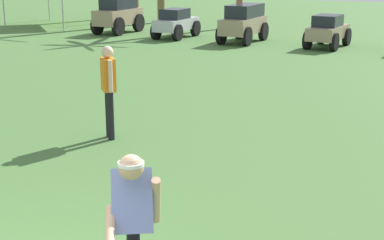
{
  "coord_description": "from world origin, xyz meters",
  "views": [
    {
      "loc": [
        3.32,
        -3.05,
        2.93
      ],
      "look_at": [
        0.28,
        3.65,
        0.9
      ],
      "focal_mm": 55.0,
      "sensor_mm": 36.0,
      "label": 1
    }
  ],
  "objects_px": {
    "parked_car_slot_c": "(244,22)",
    "parked_car_slot_d": "(328,31)",
    "parked_car_slot_a": "(118,14)",
    "parked_car_slot_b": "(176,23)",
    "frisbee_thrower": "(133,219)",
    "teammate_near_sideline": "(109,83)"
  },
  "relations": [
    {
      "from": "frisbee_thrower",
      "to": "parked_car_slot_a",
      "type": "xyz_separation_m",
      "value": [
        -10.3,
        16.67,
        -0.05
      ]
    },
    {
      "from": "teammate_near_sideline",
      "to": "parked_car_slot_b",
      "type": "distance_m",
      "value": 13.04
    },
    {
      "from": "frisbee_thrower",
      "to": "parked_car_slot_d",
      "type": "xyz_separation_m",
      "value": [
        -1.72,
        16.13,
        -0.23
      ]
    },
    {
      "from": "parked_car_slot_b",
      "to": "parked_car_slot_c",
      "type": "relative_size",
      "value": 0.91
    },
    {
      "from": "parked_car_slot_a",
      "to": "parked_car_slot_b",
      "type": "distance_m",
      "value": 2.82
    },
    {
      "from": "parked_car_slot_a",
      "to": "parked_car_slot_d",
      "type": "bearing_deg",
      "value": -3.57
    },
    {
      "from": "parked_car_slot_a",
      "to": "parked_car_slot_c",
      "type": "height_order",
      "value": "parked_car_slot_a"
    },
    {
      "from": "parked_car_slot_a",
      "to": "parked_car_slot_b",
      "type": "xyz_separation_m",
      "value": [
        2.78,
        -0.4,
        -0.18
      ]
    },
    {
      "from": "teammate_near_sideline",
      "to": "parked_car_slot_d",
      "type": "bearing_deg",
      "value": 84.76
    },
    {
      "from": "parked_car_slot_c",
      "to": "parked_car_slot_d",
      "type": "relative_size",
      "value": 1.07
    },
    {
      "from": "frisbee_thrower",
      "to": "parked_car_slot_d",
      "type": "bearing_deg",
      "value": 96.09
    },
    {
      "from": "parked_car_slot_b",
      "to": "parked_car_slot_c",
      "type": "bearing_deg",
      "value": -1.61
    },
    {
      "from": "teammate_near_sideline",
      "to": "parked_car_slot_c",
      "type": "bearing_deg",
      "value": 99.12
    },
    {
      "from": "frisbee_thrower",
      "to": "parked_car_slot_c",
      "type": "height_order",
      "value": "frisbee_thrower"
    },
    {
      "from": "frisbee_thrower",
      "to": "parked_car_slot_c",
      "type": "bearing_deg",
      "value": 106.4
    },
    {
      "from": "parked_car_slot_b",
      "to": "parked_car_slot_c",
      "type": "distance_m",
      "value": 2.75
    },
    {
      "from": "teammate_near_sideline",
      "to": "parked_car_slot_c",
      "type": "distance_m",
      "value": 12.24
    },
    {
      "from": "parked_car_slot_b",
      "to": "parked_car_slot_c",
      "type": "xyz_separation_m",
      "value": [
        2.75,
        -0.08,
        0.16
      ]
    },
    {
      "from": "frisbee_thrower",
      "to": "parked_car_slot_b",
      "type": "bearing_deg",
      "value": 114.79
    },
    {
      "from": "parked_car_slot_c",
      "to": "parked_car_slot_d",
      "type": "height_order",
      "value": "parked_car_slot_c"
    },
    {
      "from": "teammate_near_sideline",
      "to": "parked_car_slot_b",
      "type": "bearing_deg",
      "value": 111.08
    },
    {
      "from": "parked_car_slot_b",
      "to": "teammate_near_sideline",
      "type": "bearing_deg",
      "value": -68.92
    }
  ]
}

